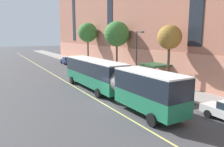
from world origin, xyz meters
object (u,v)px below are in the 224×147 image
(parked_car_red_0, at_px, (130,80))
(parked_car_white_6, at_px, (169,93))
(parked_car_champagne_1, at_px, (77,63))
(street_tree_mid_block, at_px, (169,38))
(street_lamp, at_px, (138,51))
(parked_car_silver_4, at_px, (93,69))
(street_tree_far_uptown, at_px, (117,34))
(parked_car_navy_5, at_px, (67,61))
(city_bus, at_px, (109,77))
(street_tree_far_downtown, at_px, (88,33))

(parked_car_red_0, bearing_deg, parked_car_white_6, -90.40)
(parked_car_champagne_1, bearing_deg, street_tree_mid_block, -82.16)
(parked_car_white_6, bearing_deg, street_lamp, 77.23)
(parked_car_red_0, height_order, parked_car_silver_4, same)
(parked_car_red_0, bearing_deg, street_lamp, 30.13)
(street_tree_mid_block, distance_m, street_tree_far_uptown, 12.45)
(parked_car_navy_5, xyz_separation_m, street_tree_mid_block, (3.33, -29.85, 5.48))
(parked_car_champagne_1, bearing_deg, parked_car_silver_4, -91.35)
(street_tree_far_uptown, bearing_deg, parked_car_champagne_1, 106.28)
(parked_car_white_6, bearing_deg, parked_car_champagne_1, 89.69)
(parked_car_red_0, relative_size, street_lamp, 0.68)
(city_bus, relative_size, parked_car_champagne_1, 4.55)
(city_bus, bearing_deg, street_tree_far_uptown, 56.17)
(parked_car_red_0, distance_m, parked_car_champagne_1, 20.27)
(parked_car_red_0, xyz_separation_m, parked_car_silver_4, (-0.11, 11.42, -0.00))
(city_bus, bearing_deg, parked_car_silver_4, 72.05)
(parked_car_white_6, bearing_deg, city_bus, 138.59)
(street_lamp, bearing_deg, parked_car_white_6, -102.77)
(street_tree_far_downtown, bearing_deg, street_lamp, -94.33)
(parked_car_red_0, height_order, street_tree_mid_block, street_tree_mid_block)
(parked_car_champagne_1, height_order, parked_car_navy_5, same)
(city_bus, distance_m, parked_car_red_0, 5.72)
(parked_car_red_0, bearing_deg, street_tree_mid_block, -44.35)
(parked_car_red_0, relative_size, parked_car_navy_5, 1.01)
(parked_car_silver_4, distance_m, parked_car_white_6, 18.46)
(parked_car_white_6, relative_size, street_tree_far_uptown, 0.52)
(street_tree_mid_block, xyz_separation_m, street_tree_far_downtown, (0.00, 24.87, 0.92))
(street_lamp, bearing_deg, parked_car_navy_5, 93.96)
(parked_car_silver_4, relative_size, street_tree_far_uptown, 0.51)
(parked_car_silver_4, distance_m, parked_car_navy_5, 15.16)
(street_lamp, bearing_deg, street_tree_far_uptown, 79.16)
(parked_car_navy_5, xyz_separation_m, parked_car_white_6, (-0.06, -33.62, -0.00))
(parked_car_champagne_1, distance_m, street_tree_mid_block, 24.38)
(street_tree_far_uptown, bearing_deg, street_tree_far_downtown, 90.00)
(parked_car_white_6, height_order, street_lamp, street_lamp)
(parked_car_champagne_1, relative_size, street_lamp, 0.63)
(street_tree_far_uptown, xyz_separation_m, street_tree_far_downtown, (0.00, 12.44, 0.40))
(parked_car_red_0, height_order, parked_car_champagne_1, same)
(street_tree_far_downtown, bearing_deg, parked_car_navy_5, 123.76)
(parked_car_navy_5, relative_size, street_tree_far_uptown, 0.53)
(city_bus, distance_m, parked_car_navy_5, 29.89)
(parked_car_navy_5, distance_m, street_lamp, 25.87)
(city_bus, xyz_separation_m, street_tree_mid_block, (8.09, -0.37, 4.14))
(street_tree_far_downtown, bearing_deg, street_tree_mid_block, -90.00)
(parked_car_navy_5, height_order, street_tree_mid_block, street_tree_mid_block)
(parked_car_red_0, distance_m, parked_car_white_6, 7.04)
(parked_car_champagne_1, xyz_separation_m, street_tree_far_downtown, (3.24, 1.34, 6.41))
(parked_car_red_0, height_order, street_lamp, street_lamp)
(parked_car_champagne_1, distance_m, parked_car_silver_4, 8.85)
(parked_car_silver_4, xyz_separation_m, parked_car_navy_5, (0.12, 15.16, 0.00))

